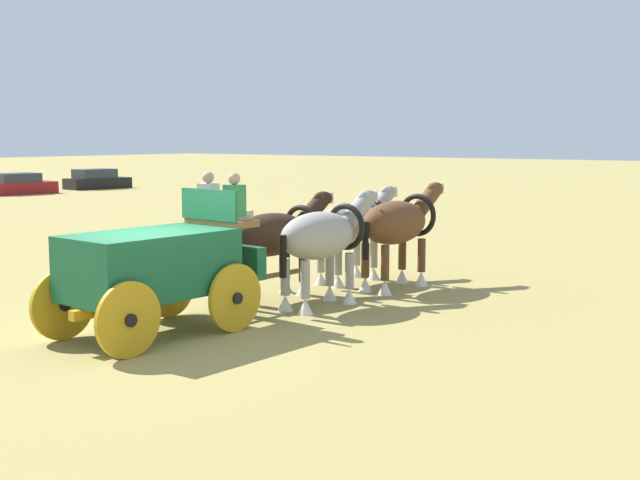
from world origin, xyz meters
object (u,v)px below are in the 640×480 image
at_px(draft_horse_lead_near, 352,226).
at_px(parked_vehicle_g, 97,180).
at_px(show_wagon, 157,264).
at_px(draft_horse_rear_off, 323,238).
at_px(draft_horse_lead_off, 398,225).
at_px(draft_horse_rear_near, 275,236).
at_px(parked_vehicle_f, 19,185).

xyz_separation_m(draft_horse_lead_near, parked_vehicle_g, (18.83, 32.70, -0.75)).
distance_m(show_wagon, draft_horse_lead_near, 6.22).
bearing_deg(draft_horse_lead_near, draft_horse_rear_off, -157.36).
bearing_deg(draft_horse_lead_near, parked_vehicle_g, 60.06).
relative_size(draft_horse_rear_off, draft_horse_lead_off, 0.98).
xyz_separation_m(draft_horse_rear_near, parked_vehicle_g, (21.42, 32.52, -0.75)).
xyz_separation_m(draft_horse_rear_near, draft_horse_lead_near, (2.59, -0.18, 0.01)).
relative_size(draft_horse_rear_off, parked_vehicle_g, 0.70).
bearing_deg(draft_horse_lead_near, draft_horse_rear_near, 176.10).
relative_size(draft_horse_rear_near, parked_vehicle_g, 0.75).
relative_size(draft_horse_rear_off, parked_vehicle_f, 0.73).
distance_m(draft_horse_rear_near, draft_horse_lead_off, 2.90).
relative_size(draft_horse_rear_near, draft_horse_lead_off, 1.04).
xyz_separation_m(show_wagon, draft_horse_lead_near, (6.21, 0.23, 0.10)).
bearing_deg(draft_horse_lead_near, parked_vehicle_f, 68.31).
height_order(show_wagon, draft_horse_lead_near, show_wagon).
distance_m(draft_horse_rear_near, parked_vehicle_f, 35.60).
xyz_separation_m(draft_horse_lead_near, draft_horse_lead_off, (-0.10, -1.30, 0.11)).
bearing_deg(parked_vehicle_g, draft_horse_rear_near, -123.38).
bearing_deg(parked_vehicle_g, parked_vehicle_f, -175.78).
xyz_separation_m(draft_horse_rear_near, draft_horse_lead_off, (2.49, -1.47, 0.12)).
distance_m(draft_horse_lead_off, parked_vehicle_g, 38.92).
xyz_separation_m(draft_horse_rear_off, parked_vehicle_f, (15.51, 33.37, -0.84)).
height_order(draft_horse_rear_near, draft_horse_lead_off, draft_horse_lead_off).
relative_size(show_wagon, parked_vehicle_f, 1.40).
distance_m(parked_vehicle_f, parked_vehicle_g, 6.02).
xyz_separation_m(draft_horse_rear_off, draft_horse_lead_off, (2.59, -0.18, 0.05)).
height_order(parked_vehicle_f, parked_vehicle_g, parked_vehicle_g).
bearing_deg(parked_vehicle_f, draft_horse_rear_near, -115.67).
height_order(show_wagon, draft_horse_lead_off, show_wagon).
bearing_deg(draft_horse_lead_off, parked_vehicle_g, 60.89).
bearing_deg(draft_horse_rear_off, draft_horse_lead_off, -3.90).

